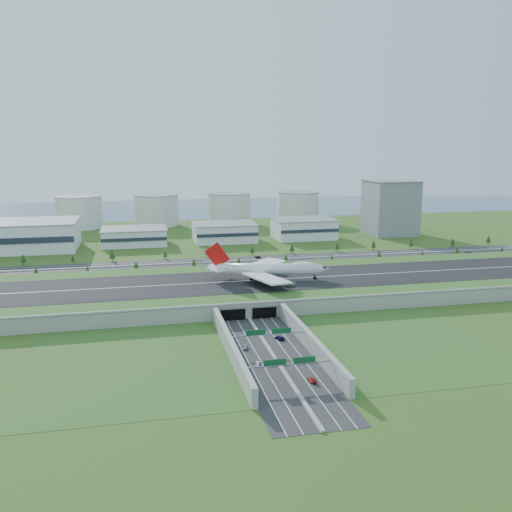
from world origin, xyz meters
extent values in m
plane|color=#2E5B1C|center=(0.00, 0.00, 0.00)|extent=(1200.00, 1200.00, 0.00)
cube|color=gray|center=(0.00, 0.00, 4.00)|extent=(520.00, 100.00, 8.00)
cube|color=#395C1F|center=(0.00, 0.00, 8.08)|extent=(520.00, 100.00, 0.16)
cube|color=black|center=(0.00, 0.00, 8.22)|extent=(520.00, 58.00, 0.12)
cube|color=silver|center=(0.00, 0.00, 8.30)|extent=(520.00, 0.90, 0.02)
cube|color=gray|center=(0.00, -49.40, 8.60)|extent=(520.00, 1.20, 1.20)
cube|color=#28282B|center=(0.00, -110.00, 0.06)|extent=(34.00, 120.00, 0.12)
cube|color=gray|center=(0.00, -110.00, 0.45)|extent=(1.60, 120.00, 0.90)
cube|color=gray|center=(-18.20, -100.00, 4.00)|extent=(2.40, 100.00, 8.00)
cube|color=gray|center=(18.20, -100.00, 4.00)|extent=(2.40, 100.00, 8.00)
cube|color=black|center=(-8.50, -50.20, 3.20)|extent=(13.00, 1.20, 6.00)
cube|color=black|center=(8.50, -50.20, 3.20)|extent=(13.00, 1.20, 6.00)
cylinder|color=gray|center=(-19.00, -95.00, 3.50)|extent=(0.70, 0.70, 7.00)
cylinder|color=gray|center=(19.00, -95.00, 3.50)|extent=(0.70, 0.70, 7.00)
cube|color=gray|center=(0.00, -95.00, 7.20)|extent=(38.00, 0.50, 0.50)
cube|color=#0C4C23|center=(-6.00, -95.10, 8.60)|extent=(9.00, 0.30, 2.40)
cube|color=#0C4C23|center=(6.00, -95.10, 8.60)|extent=(9.00, 0.30, 2.40)
cylinder|color=gray|center=(-19.00, -130.00, 3.50)|extent=(0.70, 0.70, 7.00)
cylinder|color=gray|center=(19.00, -130.00, 3.50)|extent=(0.70, 0.70, 7.00)
cube|color=gray|center=(0.00, -130.00, 7.20)|extent=(38.00, 0.50, 0.50)
cube|color=#0C4C23|center=(-6.00, -130.10, 8.60)|extent=(9.00, 0.30, 2.40)
cube|color=#0C4C23|center=(6.00, -130.10, 8.60)|extent=(9.00, 0.30, 2.40)
cube|color=#28282B|center=(0.00, 95.00, 0.06)|extent=(560.00, 36.00, 0.12)
cylinder|color=#3D2819|center=(-127.53, 73.00, 1.24)|extent=(0.50, 0.50, 2.47)
cone|color=#0F360E|center=(-127.53, 73.00, 4.40)|extent=(3.85, 3.85, 4.94)
cylinder|color=#3D2819|center=(-92.85, 73.00, 1.09)|extent=(0.50, 0.50, 2.18)
cone|color=#0F360E|center=(-92.85, 73.00, 3.87)|extent=(3.39, 3.39, 4.36)
cylinder|color=#3D2819|center=(-58.67, 73.00, 1.40)|extent=(0.50, 0.50, 2.80)
cone|color=#0F360E|center=(-58.67, 73.00, 4.99)|extent=(4.36, 4.36, 5.61)
cylinder|color=#3D2819|center=(-16.69, 73.00, 1.42)|extent=(0.50, 0.50, 2.83)
cone|color=#0F360E|center=(-16.69, 73.00, 5.04)|extent=(4.41, 4.41, 5.67)
cylinder|color=#3D2819|center=(17.55, 73.00, 1.32)|extent=(0.50, 0.50, 2.63)
cone|color=#0F360E|center=(17.55, 73.00, 4.68)|extent=(4.09, 4.09, 5.26)
cylinder|color=#3D2819|center=(54.35, 73.00, 1.51)|extent=(0.50, 0.50, 3.02)
cone|color=#0F360E|center=(54.35, 73.00, 5.36)|extent=(4.69, 4.69, 6.03)
cylinder|color=#3D2819|center=(91.97, 73.00, 1.18)|extent=(0.50, 0.50, 2.37)
cone|color=#0F360E|center=(91.97, 73.00, 4.21)|extent=(3.69, 3.69, 4.74)
cylinder|color=#3D2819|center=(132.21, 73.00, 1.39)|extent=(0.50, 0.50, 2.78)
cone|color=#0F360E|center=(132.21, 73.00, 4.94)|extent=(4.33, 4.33, 5.56)
cylinder|color=#3D2819|center=(170.24, 73.00, 1.08)|extent=(0.50, 0.50, 2.16)
cone|color=#0F360E|center=(170.24, 73.00, 3.84)|extent=(3.36, 3.36, 4.32)
cylinder|color=#3D2819|center=(201.75, 73.00, 1.45)|extent=(0.50, 0.50, 2.91)
cone|color=#0F360E|center=(201.75, 73.00, 5.17)|extent=(4.52, 4.52, 5.82)
cylinder|color=#3D2819|center=(244.21, 73.00, 1.21)|extent=(0.50, 0.50, 2.42)
cone|color=#0F360E|center=(244.21, 73.00, 4.30)|extent=(3.76, 3.76, 4.83)
cylinder|color=#3D2819|center=(-144.14, 117.00, 1.47)|extent=(0.50, 0.50, 2.95)
cone|color=#0F360E|center=(-144.14, 117.00, 5.24)|extent=(4.58, 4.58, 5.89)
cylinder|color=#3D2819|center=(-107.66, 117.00, 1.01)|extent=(0.50, 0.50, 2.01)
cone|color=#0F360E|center=(-107.66, 117.00, 3.57)|extent=(3.13, 3.13, 4.02)
cylinder|color=#3D2819|center=(-77.36, 117.00, 1.50)|extent=(0.50, 0.50, 3.00)
cone|color=#0F360E|center=(-77.36, 117.00, 5.33)|extent=(4.66, 4.66, 5.99)
cylinder|color=#3D2819|center=(-35.47, 117.00, 1.11)|extent=(0.50, 0.50, 2.22)
cone|color=#0F360E|center=(-35.47, 117.00, 3.95)|extent=(3.45, 3.45, 4.44)
cylinder|color=#3D2819|center=(-0.67, 117.00, 1.39)|extent=(0.50, 0.50, 2.78)
cone|color=#0F360E|center=(-0.67, 117.00, 4.94)|extent=(4.32, 4.32, 5.55)
cylinder|color=#3D2819|center=(37.27, 117.00, 1.33)|extent=(0.50, 0.50, 2.66)
cone|color=#0F360E|center=(37.27, 117.00, 4.73)|extent=(4.14, 4.14, 5.32)
cylinder|color=#3D2819|center=(72.07, 117.00, 1.42)|extent=(0.50, 0.50, 2.83)
cone|color=#0F360E|center=(72.07, 117.00, 5.03)|extent=(4.41, 4.41, 5.66)
cylinder|color=#3D2819|center=(113.10, 117.00, 1.29)|extent=(0.50, 0.50, 2.58)
cone|color=#0F360E|center=(113.10, 117.00, 4.58)|extent=(4.01, 4.01, 5.16)
cylinder|color=#3D2819|center=(147.21, 117.00, 1.45)|extent=(0.50, 0.50, 2.90)
cone|color=#0F360E|center=(147.21, 117.00, 5.15)|extent=(4.51, 4.51, 5.79)
cylinder|color=#3D2819|center=(183.71, 117.00, 1.34)|extent=(0.50, 0.50, 2.68)
cone|color=#0F360E|center=(183.71, 117.00, 4.76)|extent=(4.16, 4.16, 5.35)
cylinder|color=#3D2819|center=(225.32, 117.00, 1.28)|extent=(0.50, 0.50, 2.57)
cone|color=#0F360E|center=(225.32, 117.00, 4.57)|extent=(4.00, 4.00, 5.14)
cylinder|color=#3D2819|center=(262.09, 117.00, 1.52)|extent=(0.50, 0.50, 3.04)
cone|color=#0F360E|center=(262.09, 117.00, 5.41)|extent=(4.73, 4.73, 6.09)
cube|color=white|center=(-170.00, 185.00, 12.50)|extent=(120.00, 60.00, 25.00)
cube|color=white|center=(-60.00, 190.00, 7.50)|extent=(58.00, 42.00, 15.00)
cube|color=white|center=(25.00, 190.00, 8.50)|extent=(58.00, 42.00, 17.00)
cube|color=white|center=(105.00, 190.00, 9.50)|extent=(58.00, 42.00, 19.00)
cube|color=gray|center=(200.00, 195.00, 27.50)|extent=(46.00, 46.00, 55.00)
cylinder|color=silver|center=(-120.00, 310.00, 17.50)|extent=(50.00, 50.00, 35.00)
cylinder|color=silver|center=(-35.00, 310.00, 17.50)|extent=(50.00, 50.00, 35.00)
cylinder|color=silver|center=(50.00, 310.00, 17.50)|extent=(50.00, 50.00, 35.00)
cylinder|color=silver|center=(135.00, 310.00, 17.50)|extent=(50.00, 50.00, 35.00)
cube|color=#3A546F|center=(0.00, 480.00, 0.03)|extent=(1200.00, 260.00, 0.06)
cylinder|color=white|center=(23.65, 1.39, 14.80)|extent=(63.04, 20.28, 7.19)
cone|color=white|center=(56.61, -5.70, 14.80)|extent=(10.30, 8.92, 7.19)
cone|color=white|center=(-9.31, 8.49, 15.25)|extent=(12.50, 9.40, 7.19)
ellipsoid|color=white|center=(44.57, -3.11, 17.39)|extent=(16.17, 8.71, 4.42)
cube|color=white|center=(17.43, -16.81, 13.67)|extent=(25.22, 36.68, 1.77)
cube|color=white|center=(25.47, 20.55, 13.67)|extent=(33.99, 34.39, 1.77)
cylinder|color=#38383D|center=(26.05, -12.92, 11.20)|extent=(6.42, 4.53, 3.37)
cylinder|color=#38383D|center=(29.85, -26.38, 11.20)|extent=(6.42, 4.53, 3.37)
cylinder|color=#38383D|center=(31.72, 13.45, 11.20)|extent=(6.42, 4.53, 3.37)
cylinder|color=#38383D|center=(40.73, 24.16, 11.20)|extent=(6.42, 4.53, 3.37)
cube|color=white|center=(-9.75, 1.11, 16.15)|extent=(10.21, 13.83, 0.67)
cube|color=white|center=(-6.68, 15.40, 16.15)|extent=(13.30, 13.69, 0.67)
cube|color=red|center=(-8.21, 8.25, 23.79)|extent=(15.87, 4.36, 16.85)
cylinder|color=black|center=(52.04, -4.72, 8.90)|extent=(2.14, 0.79, 2.14)
cylinder|color=black|center=(18.49, -1.17, 8.90)|extent=(2.14, 0.79, 2.14)
cylinder|color=black|center=(20.01, 5.86, 8.90)|extent=(2.14, 0.79, 2.14)
cylinder|color=black|center=(11.90, 0.24, 8.90)|extent=(2.14, 0.79, 2.14)
cylinder|color=black|center=(13.42, 7.28, 8.90)|extent=(2.14, 0.79, 2.14)
imported|color=#A8A9AD|center=(-10.25, -92.44, 0.90)|extent=(3.22, 4.95, 1.57)
imported|color=silver|center=(-8.82, -111.84, 0.78)|extent=(2.62, 4.25, 1.32)
imported|color=#0D0D41|center=(8.06, -83.95, 0.93)|extent=(4.79, 6.43, 1.62)
imported|color=#9F1C0E|center=(8.62, -132.39, 0.95)|extent=(2.54, 5.78, 1.65)
imported|color=black|center=(39.00, 103.48, 0.94)|extent=(5.30, 3.44, 1.65)
imported|color=#B3B3B8|center=(223.08, 87.60, 0.82)|extent=(5.25, 2.90, 1.39)
imported|color=white|center=(-10.29, 103.58, 0.88)|extent=(5.44, 2.65, 1.53)
camera|label=1|loc=(-55.39, -321.69, 91.48)|focal=38.00mm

